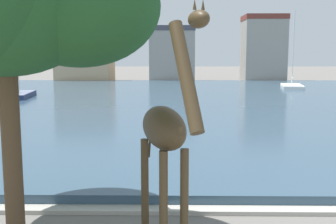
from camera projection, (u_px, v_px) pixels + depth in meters
harbor_water at (172, 100)px, 37.68m from camera, size 86.05×52.85×0.39m
quay_edge_coping at (166, 210)px, 11.28m from camera, size 86.05×0.50×0.12m
giraffe_statue at (166, 134)px, 8.56m from camera, size 1.56×2.89×5.23m
sailboat_navy at (20, 96)px, 38.50m from camera, size 2.86×6.37×8.93m
sailboat_white at (291, 87)px, 49.53m from camera, size 3.32×6.51×9.58m
shade_tree at (5, 0)px, 8.82m from camera, size 6.26×6.15×7.24m
townhouse_narrow_midrow at (85, 52)px, 65.98m from camera, size 8.59×7.95×9.40m
townhouse_end_terrace at (172, 54)px, 66.18m from camera, size 7.26×6.25×8.82m
townhouse_wide_warehouse at (263, 49)px, 65.74m from camera, size 6.58×6.14×10.55m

